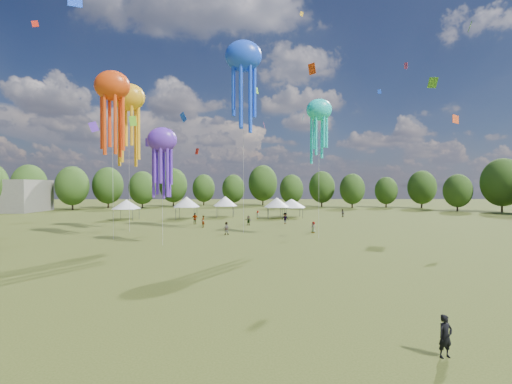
{
  "coord_description": "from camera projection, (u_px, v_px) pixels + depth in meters",
  "views": [
    {
      "loc": [
        0.89,
        -13.59,
        6.53
      ],
      "look_at": [
        1.33,
        15.0,
        6.0
      ],
      "focal_mm": 23.76,
      "sensor_mm": 36.0,
      "label": 1
    }
  ],
  "objects": [
    {
      "name": "small_kites",
      "position": [
        236.0,
        45.0,
        57.1
      ],
      "size": [
        75.15,
        61.3,
        46.03
      ],
      "color": "#F6460F",
      "rests_on": "ground"
    },
    {
      "name": "festival_tents",
      "position": [
        225.0,
        203.0,
        67.42
      ],
      "size": [
        37.66,
        9.62,
        4.41
      ],
      "color": "#47474C",
      "rests_on": "ground"
    },
    {
      "name": "spectators_far",
      "position": [
        266.0,
        218.0,
        58.37
      ],
      "size": [
        29.48,
        23.95,
        1.92
      ],
      "color": "gray",
      "rests_on": "ground"
    },
    {
      "name": "observer_main",
      "position": [
        445.0,
        336.0,
        12.86
      ],
      "size": [
        0.67,
        0.53,
        1.62
      ],
      "primitive_type": "imported",
      "rotation": [
        0.0,
        0.0,
        0.26
      ],
      "color": "black",
      "rests_on": "ground"
    },
    {
      "name": "treeline",
      "position": [
        230.0,
        186.0,
        76.01
      ],
      "size": [
        201.57,
        95.24,
        13.43
      ],
      "color": "#38281C",
      "rests_on": "ground"
    },
    {
      "name": "spectator_near",
      "position": [
        226.0,
        228.0,
        44.89
      ],
      "size": [
        0.83,
        0.65,
        1.71
      ],
      "primitive_type": "imported",
      "rotation": [
        0.0,
        0.0,
        3.14
      ],
      "color": "gray",
      "rests_on": "ground"
    },
    {
      "name": "ground",
      "position": [
        229.0,
        347.0,
        13.69
      ],
      "size": [
        300.0,
        300.0,
        0.0
      ],
      "primitive_type": "plane",
      "color": "#384416",
      "rests_on": "ground"
    },
    {
      "name": "show_kites",
      "position": [
        186.0,
        102.0,
        44.2
      ],
      "size": [
        29.55,
        14.01,
        26.31
      ],
      "color": "#F6460F",
      "rests_on": "ground"
    }
  ]
}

